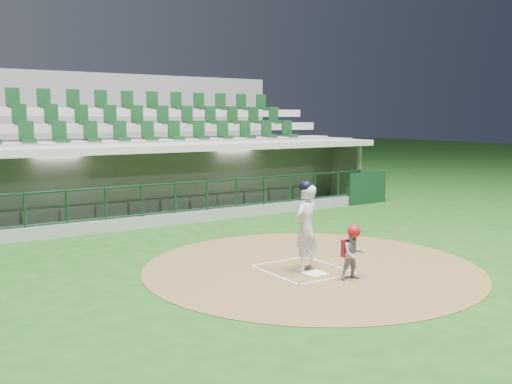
# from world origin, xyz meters

# --- Properties ---
(ground) EXTENTS (120.00, 120.00, 0.00)m
(ground) POSITION_xyz_m (0.00, 0.00, 0.00)
(ground) COLOR #194614
(ground) RESTS_ON ground
(dirt_circle) EXTENTS (7.20, 7.20, 0.01)m
(dirt_circle) POSITION_xyz_m (0.30, -0.20, 0.01)
(dirt_circle) COLOR brown
(dirt_circle) RESTS_ON ground
(home_plate) EXTENTS (0.43, 0.43, 0.02)m
(home_plate) POSITION_xyz_m (0.00, -0.70, 0.02)
(home_plate) COLOR white
(home_plate) RESTS_ON dirt_circle
(batter_box_chalk) EXTENTS (1.55, 1.80, 0.01)m
(batter_box_chalk) POSITION_xyz_m (0.00, -0.30, 0.02)
(batter_box_chalk) COLOR white
(batter_box_chalk) RESTS_ON ground
(dugout_structure) EXTENTS (16.40, 3.70, 3.00)m
(dugout_structure) POSITION_xyz_m (0.07, 7.82, 0.97)
(dugout_structure) COLOR gray
(dugout_structure) RESTS_ON ground
(seating_deck) EXTENTS (17.00, 6.72, 5.15)m
(seating_deck) POSITION_xyz_m (0.00, 10.91, 1.42)
(seating_deck) COLOR slate
(seating_deck) RESTS_ON ground
(batter) EXTENTS (0.93, 0.96, 1.90)m
(batter) POSITION_xyz_m (-0.00, -0.37, 0.96)
(batter) COLOR silver
(batter) RESTS_ON dirt_circle
(catcher) EXTENTS (0.57, 0.49, 1.10)m
(catcher) POSITION_xyz_m (0.39, -1.40, 0.56)
(catcher) COLOR gray
(catcher) RESTS_ON dirt_circle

